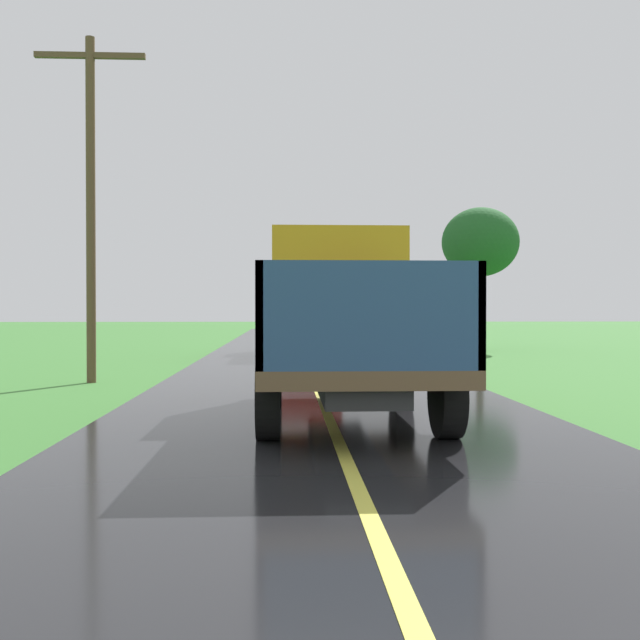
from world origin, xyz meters
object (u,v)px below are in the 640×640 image
Objects in this scene: banana_truck_near at (341,317)px; utility_pole_roadside at (91,195)px; roadside_tree_near_left at (480,243)px; banana_truck_far at (302,313)px.

utility_pole_roadside is at bearing 134.30° from banana_truck_near.
roadside_tree_near_left reaches higher than banana_truck_near.
banana_truck_near is 14.60m from banana_truck_far.
utility_pole_roadside is 17.30m from roadside_tree_near_left.
banana_truck_near is 7.71m from utility_pole_roadside.
roadside_tree_near_left is at bearing 23.37° from banana_truck_far.
banana_truck_near is at bearing -89.03° from banana_truck_far.
banana_truck_far is 10.90m from utility_pole_roadside.
utility_pole_roadside reaches higher than banana_truck_near.
banana_truck_near is at bearing -111.31° from roadside_tree_near_left.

